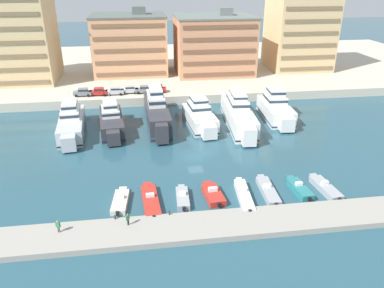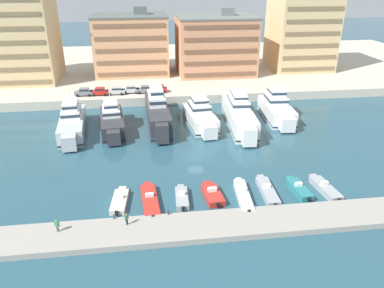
% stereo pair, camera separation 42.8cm
% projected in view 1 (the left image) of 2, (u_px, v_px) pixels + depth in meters
% --- Properties ---
extents(ground_plane, '(400.00, 400.00, 0.00)m').
position_uv_depth(ground_plane, '(196.00, 156.00, 62.49)').
color(ground_plane, '#285160').
extents(quay_promenade, '(180.00, 70.00, 2.04)m').
position_uv_depth(quay_promenade, '(167.00, 67.00, 118.13)').
color(quay_promenade, beige).
rests_on(quay_promenade, ground).
extents(pier_dock, '(120.00, 5.44, 0.76)m').
position_uv_depth(pier_dock, '(220.00, 225.00, 44.78)').
color(pier_dock, '#9E998E').
rests_on(pier_dock, ground).
extents(yacht_silver_far_left, '(5.79, 18.50, 7.65)m').
position_uv_depth(yacht_silver_far_left, '(71.00, 122.00, 70.94)').
color(yacht_silver_far_left, silver).
rests_on(yacht_silver_far_left, ground).
extents(yacht_charcoal_left, '(5.49, 16.38, 7.23)m').
position_uv_depth(yacht_charcoal_left, '(111.00, 121.00, 72.21)').
color(yacht_charcoal_left, '#333338').
rests_on(yacht_charcoal_left, ground).
extents(yacht_charcoal_mid_left, '(4.71, 21.71, 9.04)m').
position_uv_depth(yacht_charcoal_mid_left, '(157.00, 111.00, 75.04)').
color(yacht_charcoal_mid_left, '#333338').
rests_on(yacht_charcoal_mid_left, ground).
extents(yacht_white_center_left, '(5.77, 15.51, 7.37)m').
position_uv_depth(yacht_white_center_left, '(200.00, 116.00, 74.40)').
color(yacht_white_center_left, white).
rests_on(yacht_white_center_left, ground).
extents(yacht_white_center, '(5.79, 22.36, 8.21)m').
position_uv_depth(yacht_white_center, '(238.00, 113.00, 74.63)').
color(yacht_white_center, white).
rests_on(yacht_white_center, ground).
extents(yacht_white_center_right, '(5.80, 16.56, 7.98)m').
position_uv_depth(yacht_white_center_right, '(276.00, 108.00, 78.12)').
color(yacht_white_center_right, white).
rests_on(yacht_white_center_right, ground).
extents(motorboat_cream_far_left, '(2.37, 6.42, 1.15)m').
position_uv_depth(motorboat_cream_far_left, '(120.00, 201.00, 49.52)').
color(motorboat_cream_far_left, beige).
rests_on(motorboat_cream_far_left, ground).
extents(motorboat_red_left, '(2.49, 8.75, 1.22)m').
position_uv_depth(motorboat_red_left, '(151.00, 200.00, 49.63)').
color(motorboat_red_left, red).
rests_on(motorboat_red_left, ground).
extents(motorboat_grey_mid_left, '(1.90, 5.99, 1.22)m').
position_uv_depth(motorboat_grey_mid_left, '(183.00, 198.00, 50.20)').
color(motorboat_grey_mid_left, '#9EA3A8').
rests_on(motorboat_grey_mid_left, ground).
extents(motorboat_red_center_left, '(2.61, 6.13, 1.45)m').
position_uv_depth(motorboat_red_center_left, '(213.00, 194.00, 50.90)').
color(motorboat_red_center_left, red).
rests_on(motorboat_red_center_left, ground).
extents(motorboat_white_center, '(2.16, 8.49, 1.41)m').
position_uv_depth(motorboat_white_center, '(244.00, 195.00, 50.60)').
color(motorboat_white_center, white).
rests_on(motorboat_white_center, ground).
extents(motorboat_grey_center_right, '(2.03, 7.96, 1.27)m').
position_uv_depth(motorboat_grey_center_right, '(268.00, 191.00, 51.81)').
color(motorboat_grey_center_right, '#9EA3A8').
rests_on(motorboat_grey_center_right, ground).
extents(motorboat_teal_mid_right, '(2.10, 6.24, 1.41)m').
position_uv_depth(motorboat_teal_mid_right, '(299.00, 189.00, 52.15)').
color(motorboat_teal_mid_right, teal).
rests_on(motorboat_teal_mid_right, ground).
extents(motorboat_grey_right, '(2.35, 7.16, 1.37)m').
position_uv_depth(motorboat_grey_right, '(325.00, 188.00, 52.47)').
color(motorboat_grey_right, '#9EA3A8').
rests_on(motorboat_grey_right, ground).
extents(car_grey_far_left, '(4.14, 2.01, 1.80)m').
position_uv_depth(car_grey_far_left, '(83.00, 92.00, 86.08)').
color(car_grey_far_left, slate).
rests_on(car_grey_far_left, quay_promenade).
extents(car_red_left, '(4.20, 2.14, 1.80)m').
position_uv_depth(car_red_left, '(99.00, 91.00, 86.50)').
color(car_red_left, red).
rests_on(car_red_left, quay_promenade).
extents(car_silver_mid_left, '(4.14, 2.00, 1.80)m').
position_uv_depth(car_silver_mid_left, '(115.00, 91.00, 87.02)').
color(car_silver_mid_left, '#B7BCC1').
rests_on(car_silver_mid_left, quay_promenade).
extents(car_silver_center_left, '(4.13, 1.97, 1.80)m').
position_uv_depth(car_silver_center_left, '(130.00, 89.00, 88.07)').
color(car_silver_center_left, '#B7BCC1').
rests_on(car_silver_center_left, quay_promenade).
extents(car_grey_center, '(4.21, 2.15, 1.80)m').
position_uv_depth(car_grey_center, '(144.00, 89.00, 88.17)').
color(car_grey_center, slate).
rests_on(car_grey_center, quay_promenade).
extents(car_red_center_right, '(4.20, 2.12, 1.80)m').
position_uv_depth(car_red_center_right, '(158.00, 88.00, 88.79)').
color(car_red_center_right, red).
rests_on(car_red_center_right, quay_promenade).
extents(apartment_block_far_left, '(17.95, 16.33, 24.62)m').
position_uv_depth(apartment_block_far_left, '(17.00, 36.00, 94.27)').
color(apartment_block_far_left, '#E0BC84').
rests_on(apartment_block_far_left, quay_promenade).
extents(apartment_block_left, '(20.13, 16.80, 17.80)m').
position_uv_depth(apartment_block_left, '(130.00, 44.00, 104.13)').
color(apartment_block_left, tan).
rests_on(apartment_block_left, quay_promenade).
extents(apartment_block_mid_left, '(21.23, 17.49, 17.51)m').
position_uv_depth(apartment_block_mid_left, '(213.00, 44.00, 104.30)').
color(apartment_block_mid_left, tan).
rests_on(apartment_block_mid_left, quay_promenade).
extents(apartment_block_center_left, '(17.17, 15.66, 27.94)m').
position_uv_depth(apartment_block_center_left, '(300.00, 23.00, 106.79)').
color(apartment_block_center_left, '#E0BC84').
rests_on(apartment_block_center_left, quay_promenade).
extents(pedestrian_near_edge, '(0.60, 0.31, 1.59)m').
position_uv_depth(pedestrian_near_edge, '(58.00, 225.00, 42.60)').
color(pedestrian_near_edge, '#4C515B').
rests_on(pedestrian_near_edge, pier_dock).
extents(pedestrian_mid_deck, '(0.44, 0.47, 1.55)m').
position_uv_depth(pedestrian_mid_deck, '(128.00, 218.00, 43.86)').
color(pedestrian_mid_deck, '#282D3D').
rests_on(pedestrian_mid_deck, pier_dock).
extents(bollard_west, '(0.20, 0.20, 0.61)m').
position_uv_depth(bollard_west, '(115.00, 217.00, 45.14)').
color(bollard_west, '#2D2D33').
rests_on(bollard_west, pier_dock).
extents(bollard_west_mid, '(0.20, 0.20, 0.61)m').
position_uv_depth(bollard_west_mid, '(169.00, 212.00, 45.97)').
color(bollard_west_mid, '#2D2D33').
rests_on(bollard_west_mid, pier_dock).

